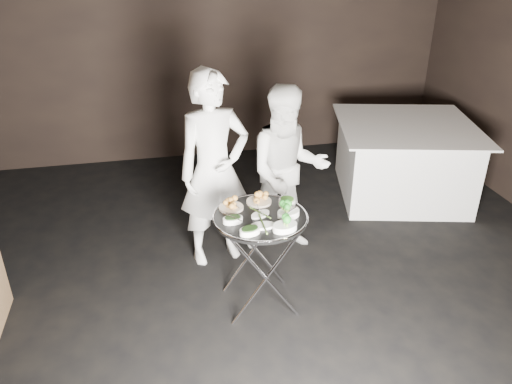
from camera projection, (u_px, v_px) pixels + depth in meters
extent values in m
cube|color=black|center=(287.00, 320.00, 3.98)|extent=(6.00, 7.00, 0.05)
cube|color=black|center=(217.00, 43.00, 6.35)|extent=(6.00, 0.05, 3.00)
cylinder|color=silver|center=(266.00, 279.00, 3.77)|extent=(0.55, 0.03, 0.80)
cylinder|color=silver|center=(266.00, 279.00, 3.77)|extent=(0.55, 0.03, 0.80)
cylinder|color=silver|center=(254.00, 248.00, 4.13)|extent=(0.55, 0.03, 0.80)
cylinder|color=silver|center=(254.00, 248.00, 4.13)|extent=(0.55, 0.03, 0.80)
cylinder|color=silver|center=(230.00, 225.00, 3.74)|extent=(0.02, 0.46, 0.02)
cylinder|color=silver|center=(290.00, 219.00, 3.82)|extent=(0.02, 0.46, 0.02)
cylinder|color=black|center=(260.00, 218.00, 3.76)|extent=(0.71, 0.71, 0.03)
torus|color=silver|center=(260.00, 216.00, 3.76)|extent=(0.73, 0.73, 0.02)
cylinder|color=beige|center=(231.00, 208.00, 3.86)|extent=(0.19, 0.19, 0.02)
cylinder|color=beige|center=(259.00, 202.00, 3.95)|extent=(0.20, 0.20, 0.02)
cylinder|color=white|center=(287.00, 202.00, 3.91)|extent=(0.13, 0.13, 0.05)
cylinder|color=silver|center=(233.00, 203.00, 3.84)|extent=(0.07, 0.17, 0.01)
cylinder|color=silver|center=(261.00, 197.00, 3.93)|extent=(0.11, 0.15, 0.01)
cylinder|color=silver|center=(285.00, 200.00, 3.89)|extent=(0.01, 0.18, 0.01)
cylinder|color=silver|center=(232.00, 217.00, 3.65)|extent=(0.12, 0.15, 0.01)
cylinder|color=silver|center=(290.00, 211.00, 3.73)|extent=(0.15, 0.12, 0.01)
cylinder|color=silver|center=(260.00, 210.00, 3.74)|extent=(0.02, 0.18, 0.01)
imported|color=white|center=(214.00, 170.00, 4.34)|extent=(0.73, 0.56, 1.77)
imported|color=white|center=(288.00, 171.00, 4.54)|extent=(0.81, 0.65, 1.59)
cube|color=white|center=(402.00, 161.00, 5.71)|extent=(1.33, 1.33, 0.83)
cube|color=white|center=(408.00, 125.00, 5.52)|extent=(1.49, 1.49, 0.02)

